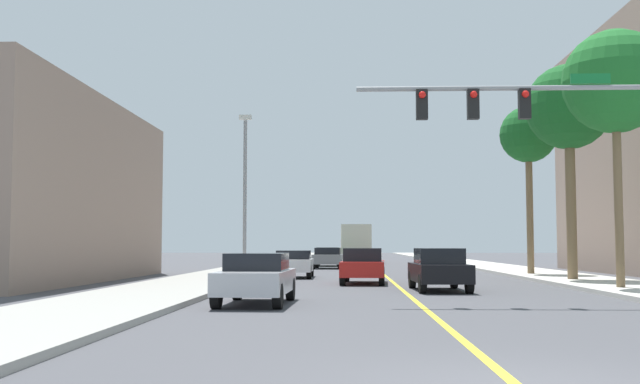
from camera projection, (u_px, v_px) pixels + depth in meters
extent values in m
plane|color=#47474C|center=(376.00, 268.00, 50.06)|extent=(192.00, 192.00, 0.00)
cube|color=#9E9B93|center=(258.00, 267.00, 50.36)|extent=(3.93, 168.00, 0.15)
cube|color=beige|center=(497.00, 267.00, 49.76)|extent=(3.93, 168.00, 0.15)
cube|color=yellow|center=(376.00, 268.00, 50.06)|extent=(0.16, 144.00, 0.01)
cylinder|color=gray|center=(502.00, 88.00, 20.75)|extent=(8.12, 0.14, 0.14)
cube|color=black|center=(524.00, 104.00, 20.70)|extent=(0.32, 0.24, 0.84)
sphere|color=red|center=(525.00, 94.00, 20.57)|extent=(0.20, 0.20, 0.20)
cube|color=black|center=(473.00, 104.00, 20.75)|extent=(0.32, 0.24, 0.84)
sphere|color=red|center=(474.00, 94.00, 20.63)|extent=(0.20, 0.20, 0.20)
cube|color=black|center=(422.00, 105.00, 20.80)|extent=(0.32, 0.24, 0.84)
sphere|color=red|center=(422.00, 95.00, 20.68)|extent=(0.20, 0.20, 0.20)
cube|color=#147233|center=(590.00, 79.00, 20.68)|extent=(1.10, 0.04, 0.28)
cylinder|color=gray|center=(245.00, 198.00, 33.67)|extent=(0.16, 0.16, 7.08)
cube|color=beige|center=(245.00, 117.00, 33.93)|extent=(0.56, 0.28, 0.20)
cylinder|color=brown|center=(618.00, 183.00, 25.51)|extent=(0.29, 0.29, 7.08)
sphere|color=#1E6B28|center=(615.00, 81.00, 25.76)|extent=(3.59, 3.59, 3.59)
cone|color=#1E6B28|center=(614.00, 93.00, 26.76)|extent=(1.77, 0.94, 1.59)
cone|color=#1E6B28|center=(583.00, 90.00, 26.31)|extent=(1.10, 1.63, 1.69)
cone|color=#1E6B28|center=(598.00, 83.00, 25.06)|extent=(1.28, 1.47, 1.41)
cylinder|color=brown|center=(571.00, 192.00, 31.55)|extent=(0.42, 0.42, 7.32)
sphere|color=#195B23|center=(569.00, 107.00, 31.80)|extent=(3.64, 3.64, 3.64)
cone|color=#195B23|center=(594.00, 111.00, 31.80)|extent=(0.51, 1.95, 1.54)
cone|color=#195B23|center=(575.00, 115.00, 32.72)|extent=(1.56, 1.10, 1.95)
cone|color=#195B23|center=(545.00, 114.00, 32.56)|extent=(1.27, 1.36, 1.74)
cone|color=#195B23|center=(551.00, 109.00, 31.21)|extent=(1.04, 1.28, 1.83)
cone|color=#195B23|center=(585.00, 107.00, 30.75)|extent=(1.55, 0.90, 1.50)
cylinder|color=brown|center=(530.00, 203.00, 37.58)|extent=(0.34, 0.34, 7.04)
sphere|color=#195B23|center=(528.00, 134.00, 37.83)|extent=(2.87, 2.87, 2.87)
cone|color=#195B23|center=(544.00, 139.00, 37.94)|extent=(0.63, 1.30, 1.47)
cone|color=#195B23|center=(527.00, 141.00, 38.66)|extent=(1.41, 0.63, 1.49)
cone|color=#195B23|center=(511.00, 139.00, 37.99)|extent=(0.62, 1.38, 1.29)
cone|color=#195B23|center=(534.00, 136.00, 36.96)|extent=(1.41, 0.54, 1.01)
cube|color=white|center=(294.00, 265.00, 35.88)|extent=(1.82, 3.82, 0.58)
cube|color=black|center=(294.00, 255.00, 35.92)|extent=(1.59, 1.63, 0.42)
cylinder|color=black|center=(309.00, 272.00, 34.49)|extent=(0.22, 0.64, 0.64)
cylinder|color=black|center=(275.00, 272.00, 34.54)|extent=(0.22, 0.64, 0.64)
cylinder|color=black|center=(311.00, 270.00, 37.19)|extent=(0.22, 0.64, 0.64)
cylinder|color=black|center=(280.00, 270.00, 37.24)|extent=(0.22, 0.64, 0.64)
cube|color=red|center=(363.00, 268.00, 30.54)|extent=(1.93, 4.36, 0.60)
cube|color=black|center=(363.00, 255.00, 30.25)|extent=(1.61, 2.02, 0.53)
cylinder|color=black|center=(347.00, 274.00, 32.17)|extent=(0.25, 0.65, 0.64)
cylinder|color=black|center=(382.00, 274.00, 32.04)|extent=(0.25, 0.65, 0.64)
cylinder|color=black|center=(342.00, 277.00, 29.00)|extent=(0.25, 0.65, 0.64)
cylinder|color=black|center=(382.00, 277.00, 28.87)|extent=(0.25, 0.65, 0.64)
cube|color=#196638|center=(328.00, 258.00, 55.57)|extent=(1.93, 4.52, 0.61)
cube|color=black|center=(328.00, 250.00, 55.45)|extent=(1.66, 2.19, 0.46)
cylinder|color=black|center=(319.00, 261.00, 57.28)|extent=(0.23, 0.64, 0.64)
cylinder|color=black|center=(340.00, 261.00, 57.18)|extent=(0.23, 0.64, 0.64)
cylinder|color=black|center=(316.00, 262.00, 53.91)|extent=(0.23, 0.64, 0.64)
cylinder|color=black|center=(338.00, 262.00, 53.82)|extent=(0.23, 0.64, 0.64)
cube|color=black|center=(439.00, 273.00, 25.72)|extent=(1.83, 4.13, 0.62)
cube|color=black|center=(439.00, 256.00, 25.73)|extent=(1.57, 2.01, 0.53)
cylinder|color=black|center=(412.00, 280.00, 27.19)|extent=(0.24, 0.65, 0.64)
cylinder|color=black|center=(454.00, 280.00, 27.18)|extent=(0.24, 0.65, 0.64)
cylinder|color=black|center=(422.00, 284.00, 24.22)|extent=(0.24, 0.65, 0.64)
cylinder|color=black|center=(469.00, 284.00, 24.20)|extent=(0.24, 0.65, 0.64)
cube|color=#BCBCC1|center=(256.00, 281.00, 19.91)|extent=(1.84, 4.14, 0.58)
cube|color=black|center=(257.00, 262.00, 20.12)|extent=(1.58, 1.97, 0.46)
cylinder|color=black|center=(278.00, 296.00, 18.34)|extent=(0.24, 0.65, 0.64)
cylinder|color=black|center=(216.00, 296.00, 18.44)|extent=(0.24, 0.65, 0.64)
cylinder|color=black|center=(290.00, 289.00, 21.33)|extent=(0.24, 0.65, 0.64)
cylinder|color=black|center=(237.00, 289.00, 21.43)|extent=(0.24, 0.65, 0.64)
cube|color=slate|center=(328.00, 259.00, 49.73)|extent=(2.06, 3.91, 0.62)
cube|color=black|center=(328.00, 251.00, 49.80)|extent=(1.75, 1.97, 0.45)
cylinder|color=black|center=(317.00, 263.00, 51.13)|extent=(0.25, 0.65, 0.64)
cylinder|color=black|center=(342.00, 263.00, 50.99)|extent=(0.25, 0.65, 0.64)
cylinder|color=black|center=(314.00, 264.00, 48.42)|extent=(0.25, 0.65, 0.64)
cylinder|color=black|center=(340.00, 264.00, 48.28)|extent=(0.25, 0.65, 0.64)
cube|color=red|center=(355.00, 249.00, 65.55)|extent=(2.43, 2.24, 1.60)
cube|color=beige|center=(356.00, 242.00, 61.66)|extent=(2.48, 5.71, 2.76)
cylinder|color=black|center=(343.00, 258.00, 65.52)|extent=(0.29, 0.90, 0.90)
cylinder|color=black|center=(366.00, 258.00, 65.47)|extent=(0.29, 0.90, 0.90)
cylinder|color=black|center=(343.00, 259.00, 60.17)|extent=(0.29, 0.90, 0.90)
cylinder|color=black|center=(369.00, 259.00, 60.12)|extent=(0.29, 0.90, 0.90)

